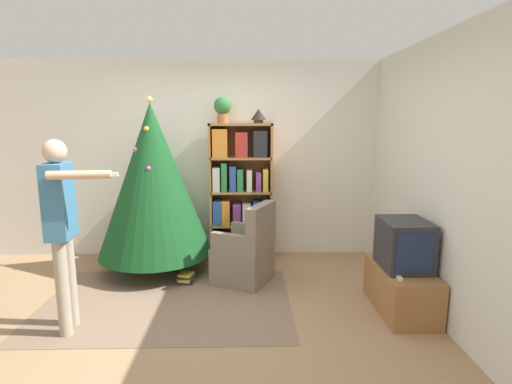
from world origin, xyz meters
The scene contains 14 objects.
ground_plane centered at (0.00, 0.00, 0.00)m, with size 14.00×14.00×0.00m, color #9E7A56.
wall_back centered at (0.00, 1.94, 1.30)m, with size 8.00×0.10×2.60m.
wall_right centered at (2.20, 0.00, 1.30)m, with size 0.10×8.00×2.60m.
area_rug centered at (-0.40, 0.38, 0.00)m, with size 2.48×1.68×0.01m.
bookshelf centered at (0.32, 1.69, 0.87)m, with size 0.81×0.34×1.78m.
tv_stand centered at (1.90, 0.16, 0.22)m, with size 0.46×0.89×0.43m.
television centered at (1.90, 0.15, 0.67)m, with size 0.42×0.52×0.46m.
game_remote centered at (1.76, -0.11, 0.45)m, with size 0.04×0.12×0.02m.
christmas_tree centered at (-0.70, 1.28, 1.12)m, with size 1.35×1.35×2.09m.
armchair centered at (0.40, 0.88, 0.32)m, with size 0.76×0.75×0.92m.
standing_person centered at (-1.15, -0.14, 0.99)m, with size 0.66×0.47×1.67m.
potted_plant centered at (0.11, 1.70, 1.97)m, with size 0.22×0.22×0.33m.
table_lamp centered at (0.56, 1.70, 1.89)m, with size 0.20×0.20×0.18m.
book_pile_near_tree centered at (-0.29, 0.86, 0.06)m, with size 0.20×0.19×0.12m.
Camera 1 is at (0.41, -3.43, 1.82)m, focal length 28.00 mm.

